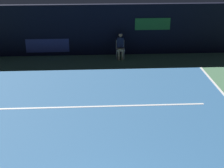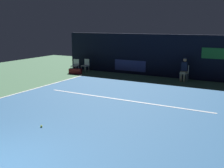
{
  "view_description": "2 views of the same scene",
  "coord_description": "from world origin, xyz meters",
  "px_view_note": "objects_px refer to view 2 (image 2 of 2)",
  "views": [
    {
      "loc": [
        -0.15,
        -4.03,
        5.53
      ],
      "look_at": [
        0.44,
        6.41,
        1.07
      ],
      "focal_mm": 54.29,
      "sensor_mm": 36.0,
      "label": 1
    },
    {
      "loc": [
        5.12,
        -3.39,
        3.18
      ],
      "look_at": [
        -0.23,
        6.3,
        0.79
      ],
      "focal_mm": 44.47,
      "sensor_mm": 36.0,
      "label": 2
    }
  ],
  "objects_px": {
    "line_judge_on_chair": "(184,69)",
    "courtside_chair_near": "(75,65)",
    "courtside_chair_far": "(86,65)",
    "equipment_bag": "(75,71)",
    "tennis_ball": "(41,126)"
  },
  "relations": [
    {
      "from": "line_judge_on_chair",
      "to": "courtside_chair_near",
      "type": "height_order",
      "value": "line_judge_on_chair"
    },
    {
      "from": "courtside_chair_near",
      "to": "courtside_chair_far",
      "type": "relative_size",
      "value": 1.0
    },
    {
      "from": "courtside_chair_far",
      "to": "equipment_bag",
      "type": "height_order",
      "value": "courtside_chair_far"
    },
    {
      "from": "courtside_chair_far",
      "to": "tennis_ball",
      "type": "height_order",
      "value": "courtside_chair_far"
    },
    {
      "from": "line_judge_on_chair",
      "to": "courtside_chair_near",
      "type": "bearing_deg",
      "value": -175.39
    },
    {
      "from": "courtside_chair_near",
      "to": "courtside_chair_far",
      "type": "xyz_separation_m",
      "value": [
        0.57,
        0.42,
        0.0
      ]
    },
    {
      "from": "courtside_chair_near",
      "to": "equipment_bag",
      "type": "height_order",
      "value": "courtside_chair_near"
    },
    {
      "from": "courtside_chair_far",
      "to": "equipment_bag",
      "type": "xyz_separation_m",
      "value": [
        -0.26,
        -0.83,
        -0.34
      ]
    },
    {
      "from": "equipment_bag",
      "to": "line_judge_on_chair",
      "type": "bearing_deg",
      "value": -3.79
    },
    {
      "from": "tennis_ball",
      "to": "courtside_chair_far",
      "type": "bearing_deg",
      "value": 116.49
    },
    {
      "from": "line_judge_on_chair",
      "to": "equipment_bag",
      "type": "xyz_separation_m",
      "value": [
        -6.89,
        -1.0,
        -0.53
      ]
    },
    {
      "from": "courtside_chair_near",
      "to": "line_judge_on_chair",
      "type": "bearing_deg",
      "value": 4.61
    },
    {
      "from": "tennis_ball",
      "to": "equipment_bag",
      "type": "distance_m",
      "value": 9.79
    },
    {
      "from": "line_judge_on_chair",
      "to": "equipment_bag",
      "type": "distance_m",
      "value": 6.98
    },
    {
      "from": "line_judge_on_chair",
      "to": "courtside_chair_far",
      "type": "bearing_deg",
      "value": -178.58
    }
  ]
}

